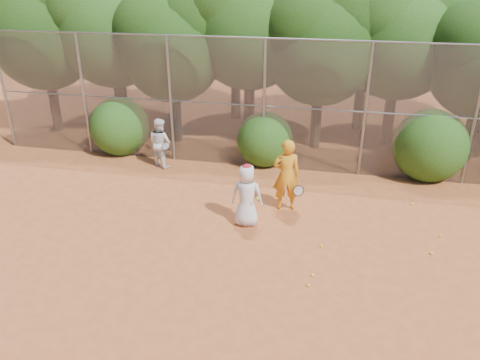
# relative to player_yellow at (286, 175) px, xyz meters

# --- Properties ---
(ground) EXTENTS (80.00, 80.00, 0.00)m
(ground) POSITION_rel_player_yellow_xyz_m (-0.05, -3.32, -0.97)
(ground) COLOR #AA5226
(ground) RESTS_ON ground
(fence_back) EXTENTS (20.05, 0.09, 4.03)m
(fence_back) POSITION_rel_player_yellow_xyz_m (-0.17, 2.68, 1.08)
(fence_back) COLOR gray
(fence_back) RESTS_ON ground
(tree_0) EXTENTS (4.38, 3.81, 6.00)m
(tree_0) POSITION_rel_player_yellow_xyz_m (-9.49, 4.71, 2.96)
(tree_0) COLOR black
(tree_0) RESTS_ON ground
(tree_1) EXTENTS (4.64, 4.03, 6.35)m
(tree_1) POSITION_rel_player_yellow_xyz_m (-6.99, 5.22, 3.19)
(tree_1) COLOR black
(tree_1) RESTS_ON ground
(tree_2) EXTENTS (3.99, 3.47, 5.47)m
(tree_2) POSITION_rel_player_yellow_xyz_m (-4.50, 4.51, 2.61)
(tree_2) COLOR black
(tree_2) RESTS_ON ground
(tree_3) EXTENTS (4.89, 4.26, 6.70)m
(tree_3) POSITION_rel_player_yellow_xyz_m (-1.99, 5.52, 3.43)
(tree_3) COLOR black
(tree_3) RESTS_ON ground
(tree_4) EXTENTS (4.19, 3.64, 5.73)m
(tree_4) POSITION_rel_player_yellow_xyz_m (0.50, 4.91, 2.79)
(tree_4) COLOR black
(tree_4) RESTS_ON ground
(tree_5) EXTENTS (4.51, 3.92, 6.17)m
(tree_5) POSITION_rel_player_yellow_xyz_m (3.01, 5.72, 3.08)
(tree_5) COLOR black
(tree_5) RESTS_ON ground
(tree_9) EXTENTS (4.83, 4.20, 6.62)m
(tree_9) POSITION_rel_player_yellow_xyz_m (-7.99, 7.52, 3.37)
(tree_9) COLOR black
(tree_9) RESTS_ON ground
(tree_10) EXTENTS (5.15, 4.48, 7.06)m
(tree_10) POSITION_rel_player_yellow_xyz_m (-2.98, 7.72, 3.66)
(tree_10) COLOR black
(tree_10) RESTS_ON ground
(tree_11) EXTENTS (4.64, 4.03, 6.35)m
(tree_11) POSITION_rel_player_yellow_xyz_m (2.01, 7.32, 3.19)
(tree_11) COLOR black
(tree_11) RESTS_ON ground
(bush_0) EXTENTS (2.00, 2.00, 2.00)m
(bush_0) POSITION_rel_player_yellow_xyz_m (-6.05, 2.98, 0.03)
(bush_0) COLOR #204A12
(bush_0) RESTS_ON ground
(bush_1) EXTENTS (1.80, 1.80, 1.80)m
(bush_1) POSITION_rel_player_yellow_xyz_m (-1.05, 2.98, -0.07)
(bush_1) COLOR #204A12
(bush_1) RESTS_ON ground
(bush_2) EXTENTS (2.20, 2.20, 2.20)m
(bush_2) POSITION_rel_player_yellow_xyz_m (3.95, 2.98, 0.13)
(bush_2) COLOR #204A12
(bush_2) RESTS_ON ground
(player_yellow) EXTENTS (0.90, 0.61, 1.94)m
(player_yellow) POSITION_rel_player_yellow_xyz_m (0.00, 0.00, 0.00)
(player_yellow) COLOR orange
(player_yellow) RESTS_ON ground
(player_teen) EXTENTS (0.79, 0.53, 1.63)m
(player_teen) POSITION_rel_player_yellow_xyz_m (-0.84, -1.04, -0.16)
(player_teen) COLOR white
(player_teen) RESTS_ON ground
(player_white) EXTENTS (0.95, 0.89, 1.58)m
(player_white) POSITION_rel_player_yellow_xyz_m (-4.26, 2.08, -0.18)
(player_white) COLOR white
(player_white) RESTS_ON ground
(ball_0) EXTENTS (0.07, 0.07, 0.07)m
(ball_0) POSITION_rel_player_yellow_xyz_m (0.88, -3.24, -0.94)
(ball_0) COLOR #D0E329
(ball_0) RESTS_ON ground
(ball_1) EXTENTS (0.07, 0.07, 0.07)m
(ball_1) POSITION_rel_player_yellow_xyz_m (3.81, -0.69, -0.94)
(ball_1) COLOR #D0E329
(ball_1) RESTS_ON ground
(ball_2) EXTENTS (0.07, 0.07, 0.07)m
(ball_2) POSITION_rel_player_yellow_xyz_m (0.94, -2.88, -0.94)
(ball_2) COLOR #D0E329
(ball_2) RESTS_ON ground
(ball_3) EXTENTS (0.07, 0.07, 0.07)m
(ball_3) POSITION_rel_player_yellow_xyz_m (3.49, -1.50, -0.94)
(ball_3) COLOR #D0E329
(ball_3) RESTS_ON ground
(ball_4) EXTENTS (0.07, 0.07, 0.07)m
(ball_4) POSITION_rel_player_yellow_xyz_m (1.05, -1.72, -0.94)
(ball_4) COLOR #D0E329
(ball_4) RESTS_ON ground
(ball_5) EXTENTS (0.07, 0.07, 0.07)m
(ball_5) POSITION_rel_player_yellow_xyz_m (3.34, 0.87, -0.94)
(ball_5) COLOR #D0E329
(ball_5) RESTS_ON ground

